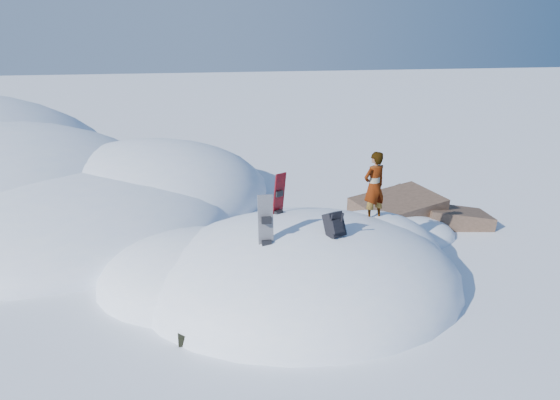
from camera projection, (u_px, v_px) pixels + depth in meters
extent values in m
plane|color=white|center=(303.00, 286.00, 11.89)|extent=(120.00, 120.00, 0.00)
ellipsoid|color=white|center=(303.00, 286.00, 11.89)|extent=(7.00, 6.00, 3.00)
ellipsoid|color=white|center=(200.00, 282.00, 12.05)|extent=(4.40, 4.00, 2.20)
ellipsoid|color=white|center=(368.00, 264.00, 12.98)|extent=(3.60, 3.20, 2.50)
ellipsoid|color=white|center=(56.00, 226.00, 15.46)|extent=(10.00, 9.00, 2.80)
ellipsoid|color=white|center=(149.00, 196.00, 18.26)|extent=(8.00, 8.00, 3.60)
ellipsoid|color=white|center=(69.00, 238.00, 14.62)|extent=(6.00, 5.00, 1.80)
cube|color=brown|center=(397.00, 219.00, 15.71)|extent=(2.82, 2.41, 1.62)
cube|color=brown|center=(454.00, 227.00, 15.69)|extent=(2.16, 1.80, 1.33)
cube|color=brown|center=(399.00, 208.00, 16.97)|extent=(2.08, 2.01, 1.10)
ellipsoid|color=white|center=(397.00, 236.00, 14.73)|extent=(3.20, 2.40, 1.00)
cube|color=#BC0A16|center=(278.00, 206.00, 12.12)|extent=(0.37, 0.35, 1.54)
cube|color=black|center=(279.00, 193.00, 11.97)|extent=(0.22, 0.20, 0.14)
cube|color=black|center=(279.00, 213.00, 12.11)|extent=(0.22, 0.20, 0.14)
cube|color=black|center=(266.00, 235.00, 10.54)|extent=(0.30, 0.17, 1.58)
cube|color=black|center=(266.00, 220.00, 10.39)|extent=(0.19, 0.12, 0.14)
cube|color=black|center=(267.00, 243.00, 10.53)|extent=(0.19, 0.12, 0.14)
cube|color=black|center=(334.00, 225.00, 10.82)|extent=(0.48, 0.50, 0.54)
cube|color=black|center=(337.00, 226.00, 10.67)|extent=(0.30, 0.28, 0.29)
cylinder|color=black|center=(331.00, 221.00, 10.64)|extent=(0.04, 0.20, 0.36)
cylinder|color=black|center=(342.00, 220.00, 10.68)|extent=(0.04, 0.20, 0.36)
cube|color=black|center=(198.00, 332.00, 9.86)|extent=(0.74, 0.52, 0.20)
cube|color=black|center=(215.00, 320.00, 10.10)|extent=(0.48, 0.45, 0.13)
imported|color=slate|center=(374.00, 186.00, 12.28)|extent=(0.68, 0.57, 1.60)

